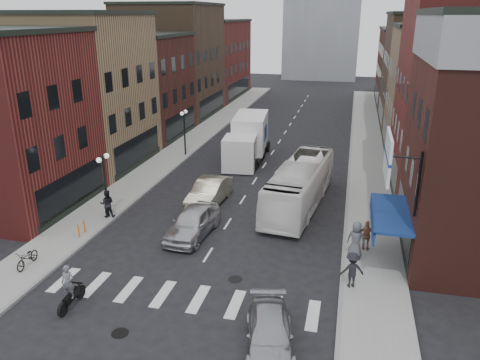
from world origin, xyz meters
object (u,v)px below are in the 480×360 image
at_px(billboard_sign, 390,158).
at_px(ped_right_c, 356,240).
at_px(streetlamp_near, 104,174).
at_px(transit_bus, 300,185).
at_px(motorcycle_rider, 69,288).
at_px(ped_right_b, 367,236).
at_px(bike_rack, 81,228).
at_px(streetlamp_far, 184,124).
at_px(sedan_left_near, 193,222).
at_px(sedan_left_far, 209,192).
at_px(curb_car, 270,334).
at_px(ped_right_a, 352,270).
at_px(parked_bicycle, 27,258).
at_px(box_truck, 248,139).
at_px(ped_left_solo, 107,204).

bearing_deg(billboard_sign, ped_right_c, 119.15).
relative_size(streetlamp_near, ped_right_c, 2.12).
xyz_separation_m(billboard_sign, transit_bus, (-4.69, 8.37, -4.63)).
relative_size(motorcycle_rider, ped_right_b, 1.24).
height_order(billboard_sign, bike_rack, billboard_sign).
distance_m(streetlamp_far, sedan_left_near, 16.24).
height_order(transit_bus, sedan_left_far, transit_bus).
bearing_deg(bike_rack, billboard_sign, -2.83).
relative_size(streetlamp_near, transit_bus, 0.38).
height_order(streetlamp_far, transit_bus, streetlamp_far).
bearing_deg(billboard_sign, curb_car, -124.97).
bearing_deg(ped_right_a, curb_car, 41.92).
distance_m(billboard_sign, bike_rack, 17.14).
xyz_separation_m(transit_bus, sedan_left_far, (-5.90, -1.08, -0.67)).
xyz_separation_m(motorcycle_rider, curb_car, (8.82, -0.54, -0.32)).
relative_size(streetlamp_near, ped_right_a, 2.39).
distance_m(streetlamp_near, streetlamp_far, 14.00).
bearing_deg(ped_right_a, parked_bicycle, -9.96).
distance_m(bike_rack, motorcycle_rider, 6.98).
bearing_deg(ped_right_c, bike_rack, 15.94).
xyz_separation_m(billboard_sign, parked_bicycle, (-16.91, -2.95, -5.54)).
bearing_deg(sedan_left_near, sedan_left_far, 100.29).
bearing_deg(parked_bicycle, motorcycle_rider, -35.53).
relative_size(streetlamp_far, transit_bus, 0.38).
relative_size(parked_bicycle, ped_right_c, 0.88).
xyz_separation_m(box_truck, sedan_left_far, (-0.28, -10.33, -1.03)).
distance_m(curb_car, ped_left_solo, 15.12).
relative_size(bike_rack, ped_right_b, 0.48).
bearing_deg(streetlamp_far, ped_right_a, -51.43).
bearing_deg(sedan_left_near, parked_bicycle, -136.81).
relative_size(ped_left_solo, ped_right_b, 1.07).
relative_size(sedan_left_near, ped_right_b, 2.98).
height_order(sedan_left_near, parked_bicycle, sedan_left_near).
distance_m(streetlamp_far, parked_bicycle, 20.60).
distance_m(bike_rack, sedan_left_near, 6.32).
xyz_separation_m(billboard_sign, ped_right_b, (-0.49, 2.79, -5.16)).
xyz_separation_m(motorcycle_rider, parked_bicycle, (-3.95, 2.43, -0.36)).
bearing_deg(bike_rack, streetlamp_far, 89.31).
distance_m(box_truck, ped_right_a, 20.80).
distance_m(motorcycle_rider, transit_bus, 16.04).
distance_m(sedan_left_near, parked_bicycle, 8.71).
distance_m(bike_rack, ped_left_solo, 2.71).
xyz_separation_m(bike_rack, ped_right_c, (15.14, 1.07, 0.57)).
distance_m(box_truck, ped_left_solo, 15.28).
bearing_deg(box_truck, streetlamp_far, 175.44).
height_order(sedan_left_near, ped_right_c, ped_right_c).
height_order(box_truck, motorcycle_rider, box_truck).
height_order(streetlamp_near, ped_right_c, streetlamp_near).
bearing_deg(ped_left_solo, streetlamp_far, -112.69).
distance_m(streetlamp_near, curb_car, 15.31).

